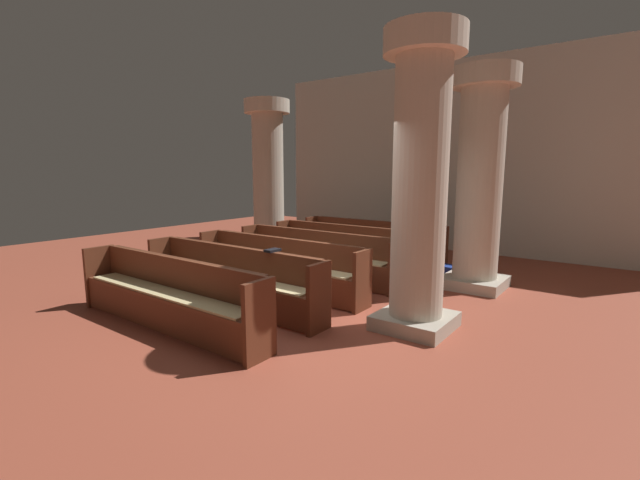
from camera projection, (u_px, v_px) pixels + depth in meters
ground_plane at (298, 316)px, 5.81m from camera, size 19.20×19.20×0.00m
back_wall at (459, 158)px, 10.27m from camera, size 10.00×0.16×4.50m
pew_row_0 at (371, 240)px, 9.34m from camera, size 3.28×0.46×0.86m
pew_row_1 at (346, 246)px, 8.54m from camera, size 3.28×0.46×0.86m
pew_row_2 at (315, 254)px, 7.73m from camera, size 3.28×0.47×0.86m
pew_row_3 at (277, 264)px, 6.93m from camera, size 3.28×0.46×0.86m
pew_row_4 at (229, 276)px, 6.13m from camera, size 3.28×0.46×0.86m
pew_row_5 at (167, 292)px, 5.33m from camera, size 3.28×0.47×0.86m
pillar_aisle_side at (480, 177)px, 6.96m from camera, size 1.04×1.04×3.54m
pillar_far_side at (268, 175)px, 10.06m from camera, size 1.04×1.04×3.54m
pillar_aisle_rear at (420, 180)px, 5.09m from camera, size 0.94×0.94×3.54m
lectern at (409, 236)px, 9.94m from camera, size 0.48×0.45×1.08m
hymn_book at (273, 250)px, 5.82m from camera, size 0.13×0.22×0.04m
kneeler_box_red at (425, 280)px, 7.21m from camera, size 0.34×0.27×0.26m
kneeler_box_blue at (450, 271)px, 7.93m from camera, size 0.40×0.30×0.21m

